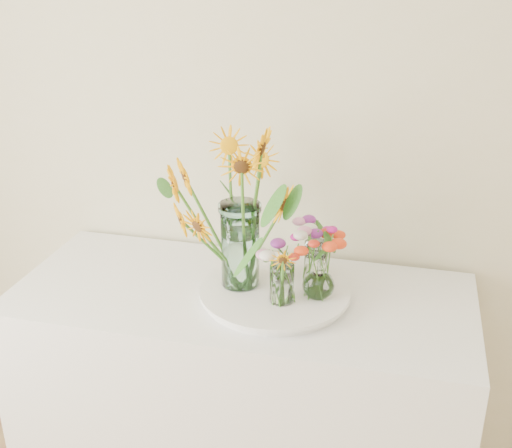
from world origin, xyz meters
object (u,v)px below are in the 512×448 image
(counter, at_px, (242,410))
(mason_jar, at_px, (240,245))
(small_vase_a, at_px, (282,284))
(tray, at_px, (275,294))
(small_vase_b, at_px, (319,277))
(small_vase_c, at_px, (315,260))

(counter, relative_size, mason_jar, 5.25)
(mason_jar, height_order, small_vase_a, mason_jar)
(tray, distance_m, small_vase_a, 0.10)
(tray, bearing_deg, mason_jar, 175.83)
(small_vase_b, bearing_deg, mason_jar, 176.05)
(tray, relative_size, mason_jar, 1.60)
(small_vase_a, bearing_deg, counter, 153.42)
(mason_jar, bearing_deg, tray, -4.17)
(tray, relative_size, small_vase_c, 3.53)
(tray, relative_size, small_vase_b, 3.14)
(mason_jar, height_order, small_vase_b, mason_jar)
(small_vase_b, bearing_deg, tray, 176.23)
(tray, bearing_deg, small_vase_b, -3.77)
(counter, xyz_separation_m, mason_jar, (-0.00, 0.00, 0.61))
(tray, xyz_separation_m, small_vase_a, (0.03, -0.06, 0.07))
(tray, xyz_separation_m, mason_jar, (-0.11, 0.01, 0.15))
(mason_jar, relative_size, small_vase_b, 1.96)
(small_vase_a, bearing_deg, small_vase_c, 68.15)
(mason_jar, distance_m, small_vase_a, 0.18)
(small_vase_a, bearing_deg, small_vase_b, 29.46)
(small_vase_c, bearing_deg, small_vase_b, -76.61)
(counter, bearing_deg, small_vase_c, 26.09)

